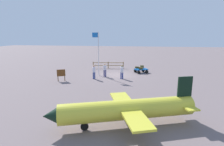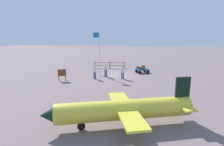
% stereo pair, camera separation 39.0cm
% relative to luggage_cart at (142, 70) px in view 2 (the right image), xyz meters
% --- Properties ---
extents(ground_plane, '(120.00, 120.00, 0.00)m').
position_rel_luggage_cart_xyz_m(ground_plane, '(3.15, 1.69, -0.41)').
color(ground_plane, '#6F5F5F').
extents(luggage_cart, '(2.01, 1.78, 0.56)m').
position_rel_luggage_cart_xyz_m(luggage_cart, '(0.00, 0.00, 0.00)').
color(luggage_cart, '#0E56AE').
rests_on(luggage_cart, ground).
extents(suitcase_olive, '(0.52, 0.45, 0.37)m').
position_rel_luggage_cart_xyz_m(suitcase_olive, '(-0.13, -0.67, 0.34)').
color(suitcase_olive, '#3E3919').
rests_on(suitcase_olive, luggage_cart).
extents(suitcase_tan, '(0.50, 0.39, 0.24)m').
position_rel_luggage_cart_xyz_m(suitcase_tan, '(0.57, -0.41, 0.27)').
color(suitcase_tan, '#413616').
rests_on(suitcase_tan, luggage_cart).
extents(suitcase_navy, '(0.60, 0.37, 0.29)m').
position_rel_luggage_cart_xyz_m(suitcase_navy, '(0.03, 0.25, 0.29)').
color(suitcase_navy, '#423B19').
rests_on(suitcase_navy, luggage_cart).
extents(worker_lead, '(0.47, 0.47, 1.64)m').
position_rel_luggage_cart_xyz_m(worker_lead, '(2.22, 3.87, 0.55)').
color(worker_lead, navy).
rests_on(worker_lead, ground).
extents(worker_trailing, '(0.39, 0.39, 1.64)m').
position_rel_luggage_cart_xyz_m(worker_trailing, '(4.45, 3.04, 0.58)').
color(worker_trailing, navy).
rests_on(worker_trailing, ground).
extents(worker_supervisor, '(0.41, 0.41, 1.69)m').
position_rel_luggage_cart_xyz_m(worker_supervisor, '(5.48, 4.46, 0.58)').
color(worker_supervisor, navy).
rests_on(worker_supervisor, ground).
extents(airplane_near, '(8.44, 5.34, 2.78)m').
position_rel_luggage_cart_xyz_m(airplane_near, '(0.91, 15.35, 0.62)').
color(airplane_near, gold).
rests_on(airplane_near, ground).
extents(flagpole, '(0.81, 0.10, 5.53)m').
position_rel_luggage_cart_xyz_m(flagpole, '(5.42, 2.55, 2.79)').
color(flagpole, silver).
rests_on(flagpole, ground).
extents(signboard, '(0.88, 0.41, 1.33)m').
position_rel_luggage_cart_xyz_m(signboard, '(8.89, 6.02, 0.45)').
color(signboard, '#4C3319').
rests_on(signboard, ground).
extents(wooden_fence, '(4.78, 0.76, 1.03)m').
position_rel_luggage_cart_xyz_m(wooden_fence, '(5.08, -2.72, 0.20)').
color(wooden_fence, brown).
rests_on(wooden_fence, ground).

